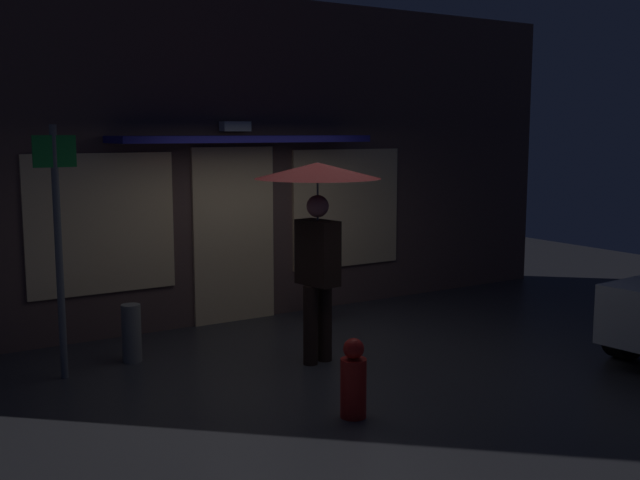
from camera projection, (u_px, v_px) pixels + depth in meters
name	position (u px, v px, depth m)	size (l,w,h in m)	color
ground_plane	(329.00, 364.00, 7.90)	(18.00, 18.00, 0.00)	#2D2D33
building_facade	(227.00, 162.00, 9.57)	(10.51, 1.00, 4.06)	brown
person_with_umbrella	(318.00, 202.00, 7.74)	(1.28, 1.28, 2.08)	black
street_sign_post	(58.00, 237.00, 7.27)	(0.40, 0.07, 2.46)	#595B60
sidewalk_bollard	(132.00, 333.00, 7.97)	(0.20, 0.20, 0.61)	slate
sidewalk_bollard_2	(322.00, 298.00, 9.63)	(0.24, 0.24, 0.62)	#B2A899
fire_hydrant	(353.00, 381.00, 6.41)	(0.22, 0.22, 0.68)	#B21914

